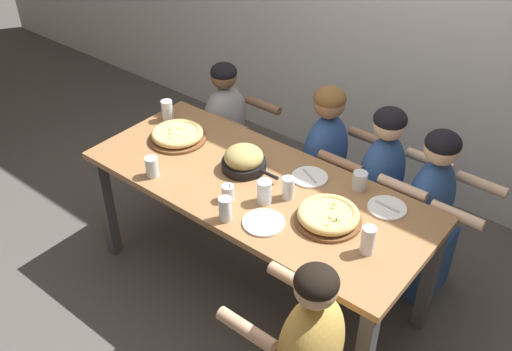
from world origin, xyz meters
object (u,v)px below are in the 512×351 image
pizza_board_second (177,135)px  drinking_glass_f (288,189)px  drinking_glass_d (167,112)px  drinking_glass_g (152,168)px  empty_plate_c (264,223)px  skillet_bowl (244,160)px  drinking_glass_b (264,193)px  drinking_glass_c (360,182)px  drinking_glass_a (225,211)px  diner_far_right (426,221)px  drinking_glass_e (368,240)px  diner_far_left (226,137)px  diner_far_midright (378,198)px  cocktail_glass_blue (228,194)px  empty_plate_a (310,177)px  pizza_board_main (328,216)px  empty_plate_b (387,208)px  diner_far_center (324,174)px

pizza_board_second → drinking_glass_f: size_ratio=2.87×
drinking_glass_d → drinking_glass_g: bearing=-51.7°
empty_plate_c → drinking_glass_g: drinking_glass_g is taller
skillet_bowl → drinking_glass_d: (-0.74, 0.12, -0.00)m
empty_plate_c → drinking_glass_b: 0.18m
pizza_board_second → drinking_glass_g: 0.39m
drinking_glass_c → drinking_glass_a: bearing=-121.0°
empty_plate_c → diner_far_right: (0.51, 0.88, -0.29)m
drinking_glass_e → diner_far_left: diner_far_left is taller
skillet_bowl → drinking_glass_e: bearing=-10.4°
drinking_glass_a → diner_far_midright: diner_far_midright is taller
empty_plate_c → cocktail_glass_blue: size_ratio=1.89×
cocktail_glass_blue → drinking_glass_e: size_ratio=0.77×
drinking_glass_f → drinking_glass_a: bearing=-111.8°
drinking_glass_f → diner_far_midright: bearing=69.7°
empty_plate_a → drinking_glass_f: bearing=-87.8°
pizza_board_main → empty_plate_b: bearing=56.5°
drinking_glass_a → cocktail_glass_blue: bearing=126.6°
pizza_board_second → drinking_glass_e: bearing=-6.0°
empty_plate_a → drinking_glass_b: (-0.07, -0.32, 0.05)m
drinking_glass_g → diner_far_center: size_ratio=0.10×
drinking_glass_d → pizza_board_main: bearing=-8.6°
pizza_board_main → drinking_glass_e: (0.26, -0.07, 0.04)m
drinking_glass_a → drinking_glass_f: bearing=68.2°
pizza_board_main → diner_far_center: bearing=123.3°
pizza_board_second → drinking_glass_e: drinking_glass_e is taller
drinking_glass_e → drinking_glass_g: 1.26m
drinking_glass_c → diner_far_right: size_ratio=0.09×
cocktail_glass_blue → drinking_glass_d: drinking_glass_d is taller
drinking_glass_g → diner_far_left: diner_far_left is taller
pizza_board_main → drinking_glass_g: 1.01m
pizza_board_main → drinking_glass_d: (-1.36, 0.20, 0.02)m
empty_plate_c → drinking_glass_c: (0.22, 0.55, 0.04)m
drinking_glass_g → diner_far_right: bearing=37.0°
skillet_bowl → drinking_glass_e: size_ratio=2.50×
empty_plate_b → diner_far_center: bearing=148.0°
drinking_glass_e → empty_plate_c: bearing=-164.2°
empty_plate_c → drinking_glass_g: bearing=-175.0°
empty_plate_b → diner_far_center: (-0.62, 0.38, -0.28)m
empty_plate_b → drinking_glass_d: 1.54m
pizza_board_main → pizza_board_second: bearing=176.3°
cocktail_glass_blue → diner_far_center: 0.90m
skillet_bowl → drinking_glass_a: (0.21, -0.40, -0.01)m
diner_far_center → drinking_glass_c: bearing=52.1°
pizza_board_main → diner_far_midright: (-0.04, 0.66, -0.31)m
empty_plate_b → empty_plate_c: bearing=-130.7°
drinking_glass_g → diner_far_center: diner_far_center is taller
cocktail_glass_blue → drinking_glass_b: size_ratio=0.87×
diner_far_right → diner_far_left: size_ratio=1.06×
empty_plate_c → skillet_bowl: bearing=141.4°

